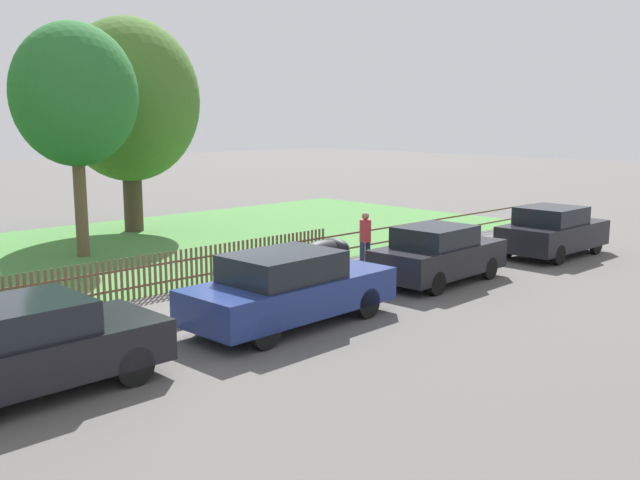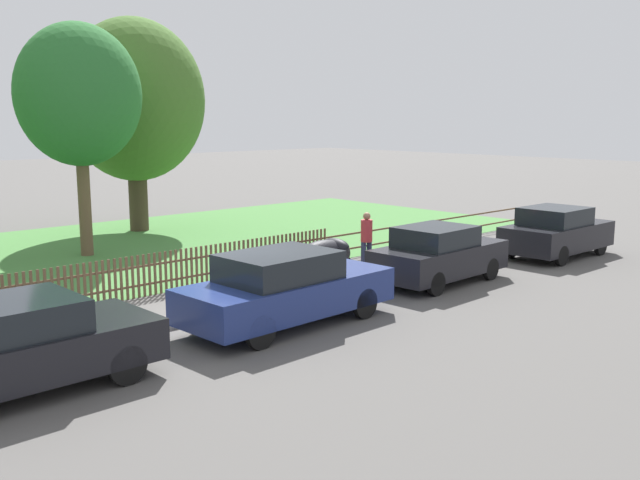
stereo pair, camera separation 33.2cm
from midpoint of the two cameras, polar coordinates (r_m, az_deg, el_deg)
name	(u,v)px [view 2 (the right image)]	position (r m, az deg, el deg)	size (l,w,h in m)	color
ground_plane	(215,320)	(14.76, -7.74, -6.39)	(120.00, 120.00, 0.00)	#565451
kerb_stone	(212,317)	(14.82, -7.97, -6.08)	(34.31, 0.20, 0.12)	#9E998E
grass_strip	(45,259)	(22.22, -20.71, -1.45)	(34.31, 11.83, 0.01)	#477F3D
park_fence	(147,275)	(16.89, -13.16, -2.75)	(34.31, 0.05, 1.00)	brown
parked_car_silver_hatchback	(24,344)	(11.60, -21.81, -7.75)	(3.84, 1.82, 1.43)	black
parked_car_black_saloon	(286,288)	(14.15, -2.10, -3.86)	(4.58, 1.93, 1.49)	navy
parked_car_navy_estate	(439,254)	(18.00, 9.98, -1.15)	(3.83, 1.78, 1.44)	black
parked_car_red_compact	(556,232)	(22.27, 18.80, 0.61)	(3.76, 1.75, 1.49)	black
covered_motorcycle	(325,256)	(17.96, 0.90, -1.27)	(1.92, 0.95, 1.05)	black
tree_mid_park	(79,96)	(22.10, -18.34, 10.91)	(3.59, 3.59, 6.80)	brown
tree_far_left	(134,101)	(26.60, -14.30, 10.74)	(5.00, 5.00, 7.58)	#473828
pedestrian_by_lamp	(367,237)	(19.37, 4.23, 0.23)	(0.36, 0.32, 1.56)	#2D3351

